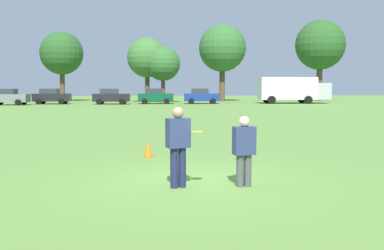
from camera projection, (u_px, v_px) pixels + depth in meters
name	position (u px, v px, depth m)	size (l,w,h in m)	color
ground_plane	(194.00, 182.00, 9.91)	(177.75, 177.75, 0.00)	#608C3D
player_thrower	(178.00, 143.00, 9.25)	(0.52, 0.39, 1.67)	#1E234C
player_defender	(244.00, 147.00, 9.37)	(0.48, 0.32, 1.48)	#4C4C51
frisbee	(197.00, 131.00, 9.17)	(0.27, 0.27, 0.06)	yellow
traffic_cone	(148.00, 149.00, 13.36)	(0.32, 0.32, 0.48)	#D8590C
parked_car_mid_left	(8.00, 97.00, 49.91)	(4.30, 2.41, 1.82)	slate
parked_car_center	(51.00, 96.00, 52.74)	(4.30, 2.41, 1.82)	black
parked_car_mid_right	(111.00, 96.00, 52.25)	(4.30, 2.41, 1.82)	black
parked_car_near_right	(155.00, 96.00, 53.65)	(4.30, 2.41, 1.82)	#0C4C2D
parked_car_far_right	(201.00, 96.00, 53.99)	(4.30, 2.41, 1.82)	navy
box_truck	(292.00, 89.00, 54.57)	(8.63, 3.34, 3.18)	white
tree_center_elm	(62.00, 54.00, 61.91)	(5.91, 5.91, 9.60)	brown
tree_east_birch	(147.00, 58.00, 58.39)	(5.18, 5.18, 8.41)	brown
tree_east_oak	(163.00, 64.00, 57.78)	(4.45, 4.45, 7.23)	brown
tree_far_east_pine	(222.00, 48.00, 62.14)	(6.55, 6.55, 10.65)	brown
tree_far_west_pine	(320.00, 45.00, 64.88)	(7.17, 7.17, 11.66)	brown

